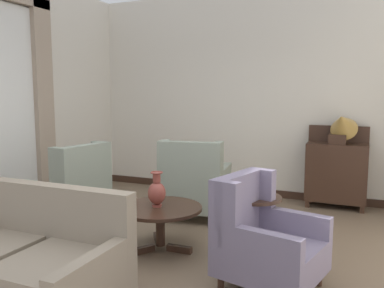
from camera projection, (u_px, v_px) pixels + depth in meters
ground at (154, 264)px, 3.95m from camera, size 8.67×8.67×0.00m
wall_back at (243, 95)px, 6.57m from camera, size 5.39×0.08×3.32m
wall_left at (21, 95)px, 5.62m from camera, size 0.08×4.33×3.32m
baseboard_back at (241, 190)px, 6.72m from camera, size 5.23×0.03×0.12m
coffee_table at (160, 214)px, 4.28m from camera, size 0.90×0.90×0.48m
porcelain_vase at (157, 192)px, 4.25m from camera, size 0.19×0.19×0.38m
settee at (25, 262)px, 3.08m from camera, size 1.52×0.92×0.92m
armchair_foreground_right at (263, 239)px, 3.46m from camera, size 0.96×0.92×0.97m
armchair_near_window at (73, 193)px, 4.98m from camera, size 0.89×0.87×1.07m
armchair_back_corner at (195, 185)px, 5.40m from camera, size 0.94×1.02×1.07m
side_table at (254, 223)px, 3.92m from camera, size 0.53×0.53×0.68m
sideboard at (336, 172)px, 5.85m from camera, size 0.85×0.36×1.20m
gramophone at (342, 125)px, 5.66m from camera, size 0.44×0.54×0.57m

